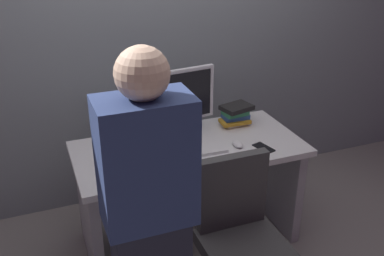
% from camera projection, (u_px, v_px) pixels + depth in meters
% --- Properties ---
extents(ground_plane, '(9.00, 9.00, 0.00)m').
position_uv_depth(ground_plane, '(189.00, 238.00, 3.18)').
color(ground_plane, gray).
extents(wall_back, '(6.40, 0.10, 3.00)m').
position_uv_depth(wall_back, '(151.00, 6.00, 3.18)').
color(wall_back, gray).
rests_on(wall_back, ground).
extents(desk, '(1.47, 0.70, 0.74)m').
position_uv_depth(desk, '(189.00, 176.00, 2.96)').
color(desk, white).
rests_on(desk, ground).
extents(office_chair, '(0.52, 0.52, 0.94)m').
position_uv_depth(office_chair, '(241.00, 249.00, 2.43)').
color(office_chair, black).
rests_on(office_chair, ground).
extents(person_at_desk, '(0.40, 0.24, 1.64)m').
position_uv_depth(person_at_desk, '(149.00, 221.00, 1.99)').
color(person_at_desk, '#262838').
rests_on(person_at_desk, ground).
extents(monitor, '(0.54, 0.16, 0.46)m').
position_uv_depth(monitor, '(177.00, 99.00, 2.90)').
color(monitor, silver).
rests_on(monitor, desk).
extents(keyboard, '(0.43, 0.15, 0.02)m').
position_uv_depth(keyboard, '(193.00, 152.00, 2.77)').
color(keyboard, white).
rests_on(keyboard, desk).
extents(mouse, '(0.06, 0.10, 0.03)m').
position_uv_depth(mouse, '(238.00, 144.00, 2.85)').
color(mouse, white).
rests_on(mouse, desk).
extents(cup_near_keyboard, '(0.08, 0.08, 0.09)m').
position_uv_depth(cup_near_keyboard, '(118.00, 166.00, 2.54)').
color(cup_near_keyboard, '#3372B2').
rests_on(cup_near_keyboard, desk).
extents(cup_by_monitor, '(0.08, 0.08, 0.09)m').
position_uv_depth(cup_by_monitor, '(121.00, 145.00, 2.79)').
color(cup_by_monitor, silver).
rests_on(cup_by_monitor, desk).
extents(book_stack, '(0.24, 0.20, 0.14)m').
position_uv_depth(book_stack, '(236.00, 114.00, 3.13)').
color(book_stack, beige).
rests_on(book_stack, desk).
extents(cell_phone, '(0.10, 0.16, 0.01)m').
position_uv_depth(cell_phone, '(264.00, 148.00, 2.83)').
color(cell_phone, black).
rests_on(cell_phone, desk).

